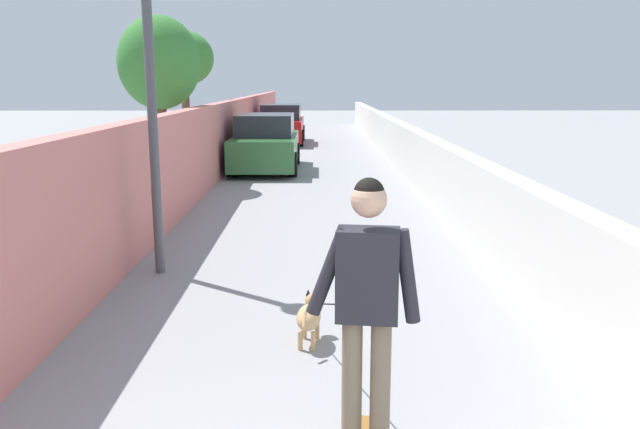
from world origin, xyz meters
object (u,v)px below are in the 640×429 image
tree_left_near (184,60)px  car_near (266,144)px  tree_left_mid (159,64)px  lamp_post (149,48)px  dog (310,316)px  person_skateboarder (367,294)px  car_far (281,125)px

tree_left_near → car_near: bearing=-138.4°
tree_left_near → tree_left_mid: 6.04m
lamp_post → dog: bearing=-139.7°
tree_left_near → tree_left_mid: tree_left_near is taller
person_skateboarder → car_far: bearing=4.5°
tree_left_mid → car_far: 11.21m
tree_left_mid → person_skateboarder: size_ratio=2.20×
tree_left_mid → car_near: size_ratio=0.95×
dog → car_far: size_ratio=0.52×
tree_left_mid → lamp_post: bearing=-167.4°
car_near → lamp_post: bearing=176.5°
person_skateboarder → dog: bearing=11.4°
tree_left_mid → car_far: tree_left_mid is taller
tree_left_mid → tree_left_near: bearing=6.2°
car_far → lamp_post: bearing=178.1°
person_skateboarder → car_far: size_ratio=0.42×
tree_left_mid → dog: bearing=-159.3°
tree_left_near → person_skateboarder: size_ratio=2.27×
lamp_post → dog: size_ratio=1.85×
lamp_post → person_skateboarder: (-4.17, -2.32, -1.68)m
lamp_post → tree_left_mid: bearing=12.6°
tree_left_near → lamp_post: 13.12m
tree_left_near → lamp_post: bearing=-170.4°
tree_left_mid → person_skateboarder: 11.87m
tree_left_mid → car_far: size_ratio=0.92×
tree_left_near → lamp_post: (-12.93, -2.20, -0.30)m
car_far → tree_left_near: bearing=149.8°
lamp_post → person_skateboarder: lamp_post is taller
lamp_post → car_near: size_ratio=0.99×
car_near → dog: bearing=-173.6°
lamp_post → car_far: 17.87m
car_near → tree_left_mid: bearing=143.0°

